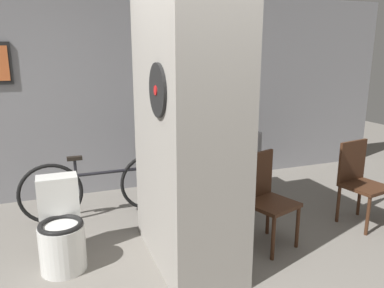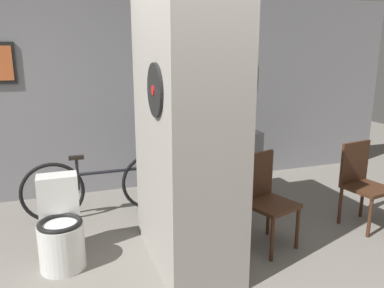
# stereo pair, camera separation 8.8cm
# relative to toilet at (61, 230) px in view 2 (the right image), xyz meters

# --- Properties ---
(wall_back) EXTENTS (8.00, 0.09, 2.60)m
(wall_back) POSITION_rel_toilet_xyz_m (1.05, 1.74, 0.98)
(wall_back) COLOR gray
(wall_back) RESTS_ON ground_plane
(pillar_center) EXTENTS (0.65, 1.29, 2.60)m
(pillar_center) POSITION_rel_toilet_xyz_m (1.07, -0.24, 0.98)
(pillar_center) COLOR gray
(pillar_center) RESTS_ON ground_plane
(counter_shelf) EXTENTS (1.20, 0.44, 0.87)m
(counter_shelf) POSITION_rel_toilet_xyz_m (1.79, 0.92, 0.12)
(counter_shelf) COLOR gray
(counter_shelf) RESTS_ON ground_plane
(toilet) EXTENTS (0.38, 0.54, 0.76)m
(toilet) POSITION_rel_toilet_xyz_m (0.00, 0.00, 0.00)
(toilet) COLOR silver
(toilet) RESTS_ON ground_plane
(chair_near_pillar) EXTENTS (0.52, 0.52, 0.89)m
(chair_near_pillar) POSITION_rel_toilet_xyz_m (1.85, -0.28, 0.17)
(chair_near_pillar) COLOR #422616
(chair_near_pillar) RESTS_ON ground_plane
(chair_by_doorway) EXTENTS (0.48, 0.48, 0.89)m
(chair_by_doorway) POSITION_rel_toilet_xyz_m (3.05, -0.23, 0.17)
(chair_by_doorway) COLOR #422616
(chair_by_doorway) RESTS_ON ground_plane
(bicycle) EXTENTS (1.76, 0.42, 0.73)m
(bicycle) POSITION_rel_toilet_xyz_m (0.47, 0.92, 0.03)
(bicycle) COLOR black
(bicycle) RESTS_ON ground_plane
(bottle_tall) EXTENTS (0.06, 0.06, 0.31)m
(bottle_tall) POSITION_rel_toilet_xyz_m (1.49, 0.97, 0.67)
(bottle_tall) COLOR olive
(bottle_tall) RESTS_ON counter_shelf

